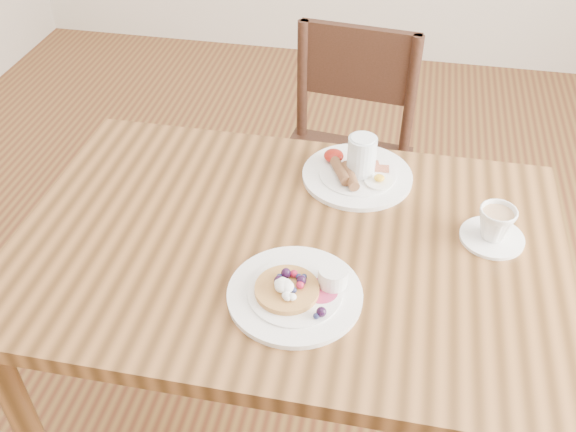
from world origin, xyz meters
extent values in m
plane|color=#5B2F1A|center=(0.00, 0.00, 0.00)|extent=(5.00, 5.00, 0.00)
cube|color=brown|center=(0.00, 0.00, 0.73)|extent=(1.20, 0.80, 0.04)
cylinder|color=brown|center=(0.54, 0.34, 0.35)|extent=(0.06, 0.06, 0.71)
cylinder|color=brown|center=(-0.54, 0.34, 0.35)|extent=(0.06, 0.06, 0.71)
cube|color=#351B13|center=(0.03, 0.67, 0.45)|extent=(0.46, 0.46, 0.04)
cylinder|color=#351B13|center=(-0.16, 0.51, 0.21)|extent=(0.04, 0.04, 0.43)
cylinder|color=#351B13|center=(0.19, 0.47, 0.21)|extent=(0.04, 0.04, 0.43)
cylinder|color=#351B13|center=(-0.12, 0.87, 0.21)|extent=(0.04, 0.04, 0.43)
cylinder|color=#351B13|center=(0.23, 0.83, 0.21)|extent=(0.04, 0.04, 0.43)
cylinder|color=#351B13|center=(0.23, 0.83, 0.67)|extent=(0.04, 0.04, 0.43)
cylinder|color=#351B13|center=(-0.12, 0.87, 0.67)|extent=(0.04, 0.04, 0.43)
cube|color=#351B13|center=(0.06, 0.86, 0.76)|extent=(0.38, 0.07, 0.24)
cylinder|color=white|center=(0.05, -0.16, 0.76)|extent=(0.27, 0.27, 0.01)
cylinder|color=white|center=(0.05, -0.16, 0.76)|extent=(0.19, 0.19, 0.01)
cylinder|color=#B22D59|center=(0.10, -0.15, 0.77)|extent=(0.07, 0.07, 0.00)
cylinder|color=#C68C47|center=(0.03, -0.16, 0.77)|extent=(0.13, 0.13, 0.01)
ellipsoid|color=white|center=(0.03, -0.17, 0.79)|extent=(0.03, 0.03, 0.02)
ellipsoid|color=white|center=(0.04, -0.19, 0.79)|extent=(0.02, 0.02, 0.01)
cylinder|color=white|center=(0.12, -0.12, 0.79)|extent=(0.06, 0.06, 0.04)
cylinder|color=#591E07|center=(0.12, -0.12, 0.80)|extent=(0.05, 0.05, 0.00)
sphere|color=black|center=(0.06, -0.15, 0.79)|extent=(0.02, 0.02, 0.02)
sphere|color=#1E234C|center=(0.06, -0.13, 0.78)|extent=(0.01, 0.01, 0.01)
sphere|color=#1E234C|center=(0.05, -0.12, 0.78)|extent=(0.01, 0.01, 0.01)
sphere|color=#B21938|center=(0.03, -0.13, 0.79)|extent=(0.02, 0.02, 0.02)
sphere|color=black|center=(0.02, -0.13, 0.79)|extent=(0.02, 0.02, 0.02)
sphere|color=#1E234C|center=(0.00, -0.15, 0.78)|extent=(0.01, 0.01, 0.01)
sphere|color=black|center=(0.02, -0.16, 0.79)|extent=(0.02, 0.02, 0.02)
sphere|color=#1E234C|center=(0.03, -0.18, 0.78)|extent=(0.01, 0.01, 0.01)
sphere|color=#1E234C|center=(0.05, -0.18, 0.78)|extent=(0.01, 0.01, 0.01)
sphere|color=#B21938|center=(0.06, -0.16, 0.79)|extent=(0.02, 0.02, 0.02)
sphere|color=#1E234C|center=(0.11, -0.21, 0.77)|extent=(0.01, 0.01, 0.01)
sphere|color=#B21938|center=(0.13, -0.17, 0.77)|extent=(0.01, 0.01, 0.01)
sphere|color=black|center=(0.12, -0.13, 0.78)|extent=(0.02, 0.02, 0.02)
sphere|color=#1E234C|center=(0.10, -0.10, 0.77)|extent=(0.01, 0.01, 0.01)
cylinder|color=white|center=(0.12, 0.26, 0.76)|extent=(0.27, 0.27, 0.01)
cylinder|color=white|center=(0.12, 0.26, 0.76)|extent=(0.19, 0.19, 0.01)
cylinder|color=brown|center=(0.08, 0.24, 0.78)|extent=(0.06, 0.10, 0.03)
cylinder|color=brown|center=(0.11, 0.23, 0.78)|extent=(0.06, 0.10, 0.03)
cube|color=maroon|center=(0.13, 0.29, 0.77)|extent=(0.08, 0.04, 0.01)
cube|color=maroon|center=(0.16, 0.28, 0.77)|extent=(0.08, 0.03, 0.01)
cylinder|color=white|center=(0.18, 0.23, 0.77)|extent=(0.07, 0.07, 0.00)
ellipsoid|color=yellow|center=(0.18, 0.23, 0.78)|extent=(0.03, 0.03, 0.01)
ellipsoid|color=#A5190F|center=(0.06, 0.30, 0.78)|extent=(0.05, 0.05, 0.03)
cylinder|color=white|center=(0.44, 0.09, 0.75)|extent=(0.14, 0.14, 0.01)
imported|color=white|center=(0.44, 0.09, 0.80)|extent=(0.11, 0.11, 0.07)
cylinder|color=tan|center=(0.44, 0.09, 0.82)|extent=(0.07, 0.07, 0.00)
cylinder|color=silver|center=(0.13, 0.26, 0.81)|extent=(0.07, 0.07, 0.12)
camera|label=1|loc=(0.20, -1.02, 1.69)|focal=40.00mm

